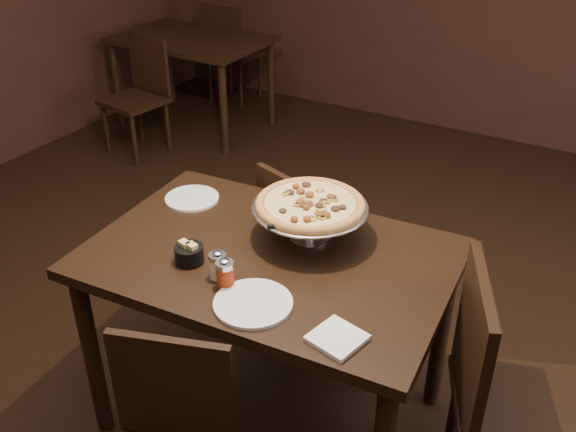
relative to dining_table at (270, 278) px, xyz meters
The scene contains 15 objects.
room 0.70m from the dining_table, 54.92° to the right, with size 6.04×7.04×2.84m.
dining_table is the anchor object (origin of this frame).
background_table 3.28m from the dining_table, 132.85° to the left, with size 1.20×0.80×0.75m.
pizza_stand 0.31m from the dining_table, 64.37° to the left, with size 0.43×0.43×0.18m.
parmesan_shaker 0.27m from the dining_table, 109.08° to the right, with size 0.06×0.06×0.11m.
pepper_flake_shaker 0.29m from the dining_table, 95.05° to the right, with size 0.06×0.06×0.11m.
packet_caddy 0.32m from the dining_table, 139.02° to the right, with size 0.10×0.10×0.08m.
napkin_stack 0.53m from the dining_table, 34.82° to the right, with size 0.15×0.15×0.02m, color white.
plate_left 0.53m from the dining_table, 159.68° to the left, with size 0.22×0.22×0.01m, color white.
plate_near 0.32m from the dining_table, 68.06° to the right, with size 0.26×0.26×0.01m, color white.
serving_spatula 0.26m from the dining_table, ahead, with size 0.15×0.15×0.02m.
chair_far 0.56m from the dining_table, 101.14° to the left, with size 0.53×0.53×0.90m.
chair_side 0.90m from the dining_table, ahead, with size 0.60×0.60×0.98m.
bg_chair_far 3.81m from the dining_table, 127.22° to the left, with size 0.42×0.42×0.89m.
bg_chair_near 2.91m from the dining_table, 141.51° to the left, with size 0.46×0.46×0.87m.
Camera 1 is at (1.06, -1.56, 2.11)m, focal length 40.00 mm.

